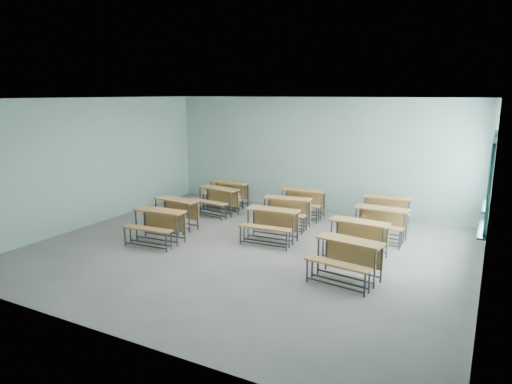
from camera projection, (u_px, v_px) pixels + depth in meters
room at (253, 177)px, 9.47m from camera, size 9.04×8.04×3.24m
desk_unit_r0c0 at (157, 221)px, 10.18m from camera, size 1.24×0.88×0.74m
desk_unit_r0c2 at (347, 254)px, 8.12m from camera, size 1.28×0.95×0.74m
desk_unit_r1c0 at (173, 209)px, 11.25m from camera, size 1.25×0.89×0.74m
desk_unit_r1c1 at (271, 220)px, 10.27m from camera, size 1.24×0.88×0.74m
desk_unit_r1c2 at (357, 234)px, 9.31m from camera, size 1.24×0.87×0.74m
desk_unit_r2c0 at (216, 197)px, 12.58m from camera, size 1.27×0.93×0.74m
desk_unit_r2c1 at (286, 208)px, 11.36m from camera, size 1.27×0.93×0.74m
desk_unit_r2c2 at (380, 219)px, 10.37m from camera, size 1.20×0.81×0.74m
desk_unit_r3c0 at (227, 190)px, 13.42m from camera, size 1.19×0.81×0.74m
desk_unit_r3c1 at (302, 199)px, 12.32m from camera, size 1.25×0.89×0.74m
desk_unit_r3c2 at (386, 207)px, 11.50m from camera, size 1.27×0.92×0.74m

